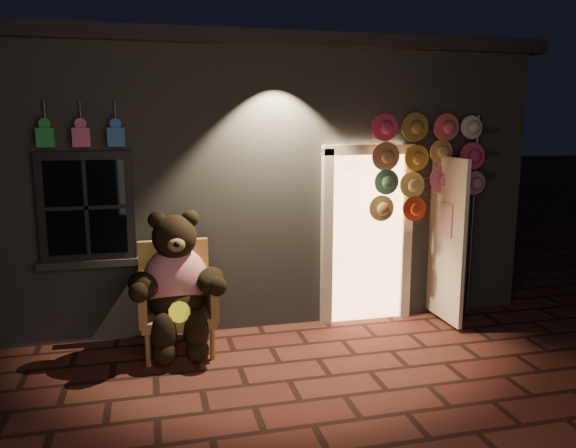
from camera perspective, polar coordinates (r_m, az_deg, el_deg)
name	(u,v)px	position (r m, az deg, el deg)	size (l,w,h in m)	color
ground	(289,381)	(5.62, 0.12, -15.62)	(60.00, 60.00, 0.00)	#51291F
shop_building	(229,168)	(9.00, -6.06, 5.70)	(7.30, 5.95, 3.51)	slate
wicker_armchair	(176,297)	(6.26, -11.29, -7.29)	(0.83, 0.75, 1.17)	#98683B
teddy_bear	(176,283)	(6.06, -11.26, -5.91)	(1.10, 0.86, 1.51)	red
hat_rack	(428,164)	(7.00, 13.99, 5.92)	(1.70, 0.22, 2.56)	#59595E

